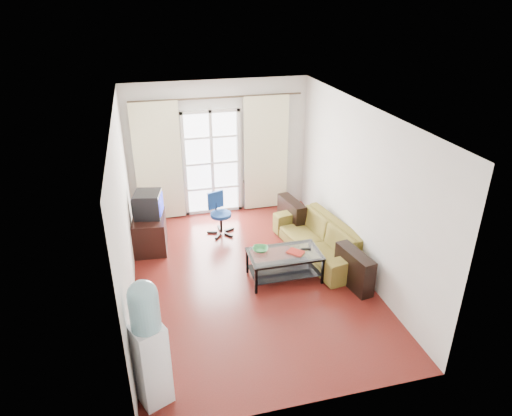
{
  "coord_description": "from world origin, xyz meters",
  "views": [
    {
      "loc": [
        -1.42,
        -6.02,
        4.19
      ],
      "look_at": [
        0.2,
        0.35,
        1.05
      ],
      "focal_mm": 32.0,
      "sensor_mm": 36.0,
      "label": 1
    }
  ],
  "objects_px": {
    "sofa": "(319,238)",
    "water_cooler": "(148,342)",
    "tv_stand": "(150,233)",
    "crt_tv": "(147,204)",
    "coffee_table": "(284,262)",
    "task_chair": "(220,222)"
  },
  "relations": [
    {
      "from": "sofa",
      "to": "tv_stand",
      "type": "distance_m",
      "value": 2.99
    },
    {
      "from": "tv_stand",
      "to": "task_chair",
      "type": "bearing_deg",
      "value": 15.16
    },
    {
      "from": "tv_stand",
      "to": "coffee_table",
      "type": "bearing_deg",
      "value": -31.72
    },
    {
      "from": "tv_stand",
      "to": "task_chair",
      "type": "xyz_separation_m",
      "value": [
        1.31,
        0.24,
        -0.07
      ]
    },
    {
      "from": "coffee_table",
      "to": "water_cooler",
      "type": "height_order",
      "value": "water_cooler"
    },
    {
      "from": "crt_tv",
      "to": "water_cooler",
      "type": "height_order",
      "value": "water_cooler"
    },
    {
      "from": "crt_tv",
      "to": "sofa",
      "type": "bearing_deg",
      "value": -7.89
    },
    {
      "from": "sofa",
      "to": "coffee_table",
      "type": "xyz_separation_m",
      "value": [
        -0.82,
        -0.57,
        -0.0
      ]
    },
    {
      "from": "sofa",
      "to": "water_cooler",
      "type": "height_order",
      "value": "water_cooler"
    },
    {
      "from": "sofa",
      "to": "water_cooler",
      "type": "bearing_deg",
      "value": -58.92
    },
    {
      "from": "sofa",
      "to": "coffee_table",
      "type": "bearing_deg",
      "value": -64.53
    },
    {
      "from": "task_chair",
      "to": "crt_tv",
      "type": "bearing_deg",
      "value": 166.84
    },
    {
      "from": "sofa",
      "to": "crt_tv",
      "type": "xyz_separation_m",
      "value": [
        -2.84,
        1.0,
        0.53
      ]
    },
    {
      "from": "sofa",
      "to": "task_chair",
      "type": "height_order",
      "value": "task_chair"
    },
    {
      "from": "tv_stand",
      "to": "sofa",
      "type": "bearing_deg",
      "value": -13.35
    },
    {
      "from": "coffee_table",
      "to": "task_chair",
      "type": "relative_size",
      "value": 1.41
    },
    {
      "from": "coffee_table",
      "to": "crt_tv",
      "type": "xyz_separation_m",
      "value": [
        -2.03,
        1.57,
        0.53
      ]
    },
    {
      "from": "tv_stand",
      "to": "crt_tv",
      "type": "height_order",
      "value": "crt_tv"
    },
    {
      "from": "coffee_table",
      "to": "task_chair",
      "type": "distance_m",
      "value": 1.89
    },
    {
      "from": "coffee_table",
      "to": "water_cooler",
      "type": "bearing_deg",
      "value": -137.56
    },
    {
      "from": "water_cooler",
      "to": "crt_tv",
      "type": "bearing_deg",
      "value": 64.7
    },
    {
      "from": "sofa",
      "to": "tv_stand",
      "type": "relative_size",
      "value": 2.62
    }
  ]
}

